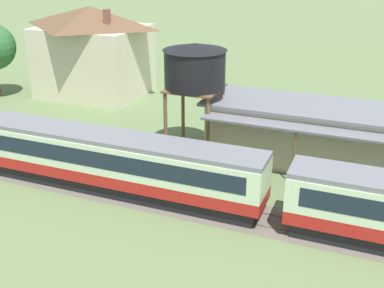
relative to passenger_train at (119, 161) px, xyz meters
The scene contains 5 objects.
passenger_train is the anchor object (origin of this frame).
railway_track 2.59m from the passenger_train, behind, with size 152.01×3.60×0.04m.
station_building 14.05m from the passenger_train, 41.99° to the left, with size 15.10×7.09×4.55m.
station_house_brown_roof 23.64m from the passenger_train, 126.19° to the left, with size 11.68×8.95×9.41m.
water_tower 9.41m from the passenger_train, 73.96° to the left, with size 4.80×4.80×8.70m.
Camera 1 is at (-9.69, -25.44, 15.47)m, focal length 45.00 mm.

